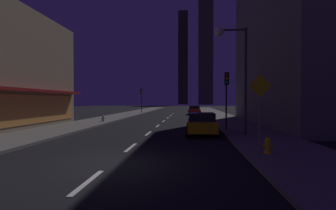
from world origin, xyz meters
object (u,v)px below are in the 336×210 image
Objects in this scene: pedestrian_crossing_sign at (260,107)px; traffic_light_far_left at (141,95)px; fire_hydrant_far_left at (103,118)px; street_lamp_right at (232,54)px; car_parked_near at (201,123)px; fire_hydrant_yellow_near at (268,146)px; car_parked_far at (194,110)px; traffic_light_near_right at (227,88)px.

traffic_light_far_left is at bearing 108.50° from pedestrian_crossing_sign.
street_lamp_right is at bearing -39.43° from fire_hydrant_far_left.
fire_hydrant_yellow_near is at bearing -70.68° from car_parked_near.
car_parked_far is at bearing 59.12° from fire_hydrant_far_left.
fire_hydrant_far_left is at bearing 151.41° from traffic_light_near_right.
fire_hydrant_far_left is at bearing -91.23° from traffic_light_far_left.
pedestrian_crossing_sign is (11.50, -14.63, 1.56)m from fire_hydrant_far_left.
pedestrian_crossing_sign is at bearing -71.50° from traffic_light_far_left.
car_parked_near is at bearing 107.14° from pedestrian_crossing_sign.
car_parked_far is 18.51m from fire_hydrant_far_left.
traffic_light_far_left reaches higher than fire_hydrant_far_left.
fire_hydrant_yellow_near is at bearing -87.30° from traffic_light_near_right.
car_parked_far reaches higher than fire_hydrant_far_left.
traffic_light_far_left reaches higher than fire_hydrant_yellow_near.
fire_hydrant_far_left is 0.21× the size of pedestrian_crossing_sign.
car_parked_near is at bearing 147.52° from street_lamp_right.
car_parked_near reaches higher than fire_hydrant_yellow_near.
traffic_light_near_right is 27.10m from traffic_light_far_left.
pedestrian_crossing_sign is at bearing -72.86° from car_parked_near.
car_parked_far reaches higher than fire_hydrant_yellow_near.
street_lamp_right is (10.88, -27.83, 1.87)m from traffic_light_far_left.
traffic_light_far_left is 35.01m from pedestrian_crossing_sign.
fire_hydrant_far_left is (-9.50, 8.14, -0.29)m from car_parked_near.
fire_hydrant_far_left is at bearing 140.57° from street_lamp_right.
traffic_light_near_right is at bearing 90.68° from pedestrian_crossing_sign.
street_lamp_right reaches higher than car_parked_near.
fire_hydrant_yellow_near is at bearing -84.52° from street_lamp_right.
street_lamp_right is (-0.52, 5.43, 4.61)m from fire_hydrant_yellow_near.
fire_hydrant_yellow_near is 0.16× the size of traffic_light_far_left.
fire_hydrant_yellow_near is 7.14m from street_lamp_right.
car_parked_near is 12.51m from fire_hydrant_far_left.
traffic_light_near_right is at bearing 45.45° from car_parked_near.
fire_hydrant_yellow_near is at bearing -71.08° from traffic_light_far_left.
car_parked_far is at bearing 94.30° from fire_hydrant_yellow_near.
car_parked_near is at bearing -90.00° from car_parked_far.
car_parked_far is 22.31m from traffic_light_near_right.
street_lamp_right is at bearing -68.65° from traffic_light_far_left.
fire_hydrant_far_left is at bearing -120.88° from car_parked_far.
street_lamp_right reaches higher than pedestrian_crossing_sign.
fire_hydrant_far_left is 15.31m from street_lamp_right.
car_parked_near is 6.48× the size of fire_hydrant_far_left.
pedestrian_crossing_sign reaches higher than fire_hydrant_yellow_near.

